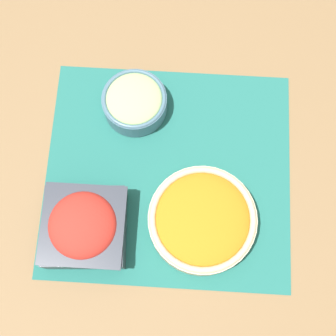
{
  "coord_description": "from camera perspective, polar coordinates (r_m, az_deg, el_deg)",
  "views": [
    {
      "loc": [
        -0.01,
        0.22,
        0.82
      ],
      "look_at": [
        0.0,
        0.0,
        0.03
      ],
      "focal_mm": 50.0,
      "sensor_mm": 36.0,
      "label": 1
    }
  ],
  "objects": [
    {
      "name": "ground_plane",
      "position": [
        0.85,
        -0.0,
        -0.62
      ],
      "size": [
        3.0,
        3.0,
        0.0
      ],
      "primitive_type": "plane",
      "color": "olive"
    },
    {
      "name": "carrot_bowl",
      "position": [
        0.8,
        4.19,
        -6.31
      ],
      "size": [
        0.18,
        0.18,
        0.06
      ],
      "color": "beige",
      "rests_on": "placemat"
    },
    {
      "name": "tomato_bowl",
      "position": [
        0.8,
        -10.17,
        -7.05
      ],
      "size": [
        0.14,
        0.14,
        0.08
      ],
      "color": "#333842",
      "rests_on": "placemat"
    },
    {
      "name": "cucumber_bowl",
      "position": [
        0.86,
        -4.1,
        8.07
      ],
      "size": [
        0.12,
        0.12,
        0.05
      ],
      "color": "slate",
      "rests_on": "placemat"
    },
    {
      "name": "placemat",
      "position": [
        0.85,
        -0.0,
        -0.59
      ],
      "size": [
        0.44,
        0.4,
        0.0
      ],
      "color": "#236B60",
      "rests_on": "ground_plane"
    }
  ]
}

